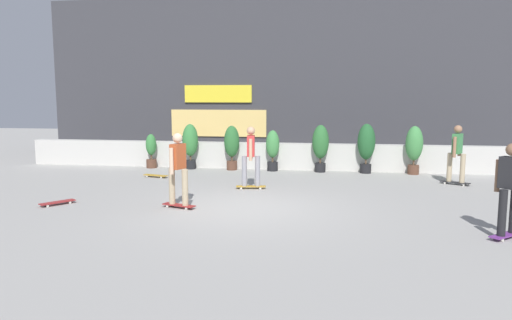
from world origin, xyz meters
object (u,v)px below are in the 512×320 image
Objects in this scene: skater_far_left at (457,152)px; skateboard_aside at (156,175)px; potted_plant_6 at (414,146)px; skater_by_wall_left at (510,186)px; skateboard_near_camera at (57,202)px; potted_plant_3 at (273,148)px; skater_mid_plaza at (178,167)px; potted_plant_0 at (151,150)px; potted_plant_4 at (321,145)px; skater_foreground at (251,155)px; potted_plant_5 at (366,144)px; potted_plant_2 at (232,144)px; potted_plant_1 at (190,143)px.

skateboard_aside is (-8.90, -0.18, -0.88)m from skater_far_left.
skater_by_wall_left is (0.50, -7.10, 0.03)m from potted_plant_6.
skateboard_aside is at bearing -166.59° from potted_plant_6.
potted_plant_3 is at bearing 54.06° from skateboard_near_camera.
skater_by_wall_left reaches higher than potted_plant_3.
skater_mid_plaza is 3.02m from skateboard_near_camera.
skateboard_aside is at bearing -65.47° from potted_plant_0.
skater_foreground is at bearing -118.60° from potted_plant_4.
potted_plant_3 is 3.08m from potted_plant_5.
potted_plant_2 is at bearing 180.00° from potted_plant_3.
potted_plant_5 reaches higher than skateboard_aside.
skateboard_near_camera is (-9.37, 1.18, -0.88)m from skater_by_wall_left.
potted_plant_1 is 7.45m from potted_plant_6.
potted_plant_0 is at bearing 180.00° from potted_plant_2.
skater_mid_plaza is 1.00× the size of skater_far_left.
potted_plant_1 is (1.43, 0.00, 0.28)m from potted_plant_0.
potted_plant_0 is 1.45m from potted_plant_1.
potted_plant_6 is 8.31m from skater_mid_plaza.
skater_by_wall_left is (3.49, -7.10, 0.02)m from potted_plant_4.
skateboard_near_camera is (-2.89, -5.92, -0.82)m from potted_plant_2.
potted_plant_6 is at bearing 0.00° from potted_plant_5.
potted_plant_5 is at bearing 45.02° from skater_foreground.
potted_plant_4 is 4.24m from skater_far_left.
skater_far_left is (0.89, -1.73, 0.03)m from potted_plant_6.
skater_mid_plaza is at bearing 3.04° from skateboard_near_camera.
skater_far_left is (0.39, 5.37, 0.00)m from skater_by_wall_left.
skater_mid_plaza and skater_far_left have the same top height.
potted_plant_4 is 1.00× the size of potted_plant_6.
potted_plant_3 is (2.87, -0.00, -0.13)m from potted_plant_1.
skater_mid_plaza is at bearing 168.38° from skater_by_wall_left.
skater_by_wall_left is at bearing -36.08° from skater_foreground.
potted_plant_5 reaches higher than potted_plant_4.
skater_by_wall_left is 1.00× the size of skater_far_left.
skater_foreground is at bearing 63.92° from skater_mid_plaza.
potted_plant_3 is 4.58m from potted_plant_6.
skater_foreground is (-1.78, -3.26, 0.02)m from potted_plant_4.
skater_by_wall_left is at bearing -85.96° from potted_plant_6.
skater_by_wall_left is 6.63m from skater_mid_plaza.
skater_far_left is at bearing -62.70° from potted_plant_6.
skateboard_aside is at bearing -178.83° from skater_far_left.
potted_plant_4 reaches higher than potted_plant_6.
potted_plant_3 is at bearing -0.00° from potted_plant_1.
potted_plant_1 is 1.13× the size of potted_plant_3.
potted_plant_5 is (3.08, 0.00, 0.17)m from potted_plant_3.
potted_plant_3 is 1.60m from potted_plant_4.
potted_plant_0 is at bearing 180.00° from potted_plant_5.
skater_by_wall_left reaches higher than potted_plant_2.
skater_by_wall_left is (7.95, -7.10, 0.03)m from potted_plant_1.
potted_plant_4 is 0.92× the size of skater_by_wall_left.
skater_by_wall_left reaches higher than potted_plant_6.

